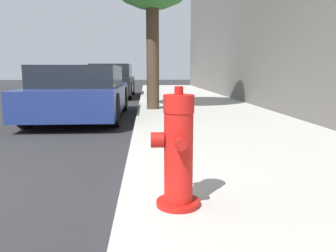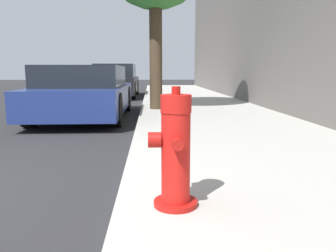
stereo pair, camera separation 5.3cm
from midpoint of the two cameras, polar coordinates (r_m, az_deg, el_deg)
sidewalk_slab at (r=3.00m, az=24.94°, el=-11.02°), size 3.22×40.00×0.14m
fire_hydrant at (r=2.26m, az=1.93°, el=-4.68°), size 0.35×0.35×0.84m
parked_car_near at (r=7.80m, az=-14.04°, el=5.70°), size 1.88×4.22×1.20m
parked_car_mid at (r=14.14m, az=-8.84°, el=7.74°), size 1.72×4.38×1.36m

